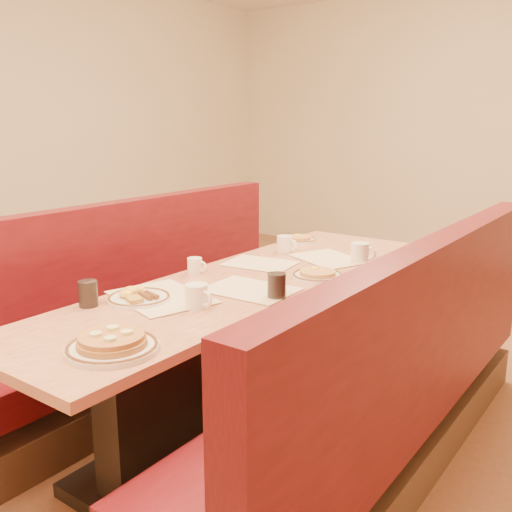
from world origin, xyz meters
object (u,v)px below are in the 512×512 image
Objects in this scene: pancake_plate at (112,345)px; coffee_mug_a at (197,296)px; booth_right at (386,397)px; eggs_plate at (138,297)px; soda_tumbler_near at (88,294)px; coffee_mug_b at (195,266)px; coffee_mug_c at (361,252)px; coffee_mug_d at (285,244)px; booth_left at (144,325)px; diner_table at (247,353)px; soda_tumbler_mid at (277,286)px.

pancake_plate is 0.50m from coffee_mug_a.
eggs_plate is (-0.90, -0.53, 0.40)m from booth_right.
pancake_plate is 0.54m from eggs_plate.
soda_tumbler_near is (-0.45, 0.25, 0.03)m from pancake_plate.
eggs_plate is 0.48m from coffee_mug_b.
coffee_mug_c reaches higher than coffee_mug_d.
diner_table is at bearing 0.00° from booth_left.
coffee_mug_a is 0.35m from soda_tumbler_mid.
pancake_plate is at bearing -83.39° from coffee_mug_d.
booth_left is at bearing 171.34° from soda_tumbler_mid.
booth_right is 24.07× the size of coffee_mug_b.
soda_tumbler_mid is at bearing 39.52° from eggs_plate.
soda_tumbler_near reaches higher than eggs_plate.
pancake_plate is at bearing -120.82° from booth_right.
eggs_plate is (-0.17, -0.53, 0.39)m from diner_table.
coffee_mug_b is at bearing -176.47° from booth_right.
soda_tumbler_near is 0.78m from soda_tumbler_mid.
coffee_mug_d reaches higher than pancake_plate.
booth_left reaches higher than pancake_plate.
eggs_plate is (0.56, -0.53, 0.40)m from booth_left.
soda_tumbler_near is (-0.56, -1.34, 0.00)m from coffee_mug_c.
booth_right is 1.09m from coffee_mug_b.
pancake_plate is at bearing -98.16° from soda_tumbler_mid.
coffee_mug_c is (1.02, 0.64, 0.44)m from booth_left.
coffee_mug_a is (0.10, -0.45, 0.43)m from diner_table.
eggs_plate is at bearing -95.97° from coffee_mug_d.
coffee_mug_b is (0.46, -0.06, 0.43)m from booth_left.
booth_right is at bearing 59.18° from pancake_plate.
soda_tumbler_near is at bearing -57.05° from booth_left.
pancake_plate is 2.40× the size of coffee_mug_d.
booth_left is 22.75× the size of soda_tumbler_mid.
soda_tumbler_near is at bearing -143.61° from coffee_mug_a.
eggs_plate is at bearing -161.36° from coffee_mug_a.
coffee_mug_b is at bearing 88.97° from soda_tumbler_near.
coffee_mug_d is at bearing 120.96° from soda_tumbler_mid.
pancake_plate is at bearing -102.81° from coffee_mug_c.
coffee_mug_b is at bearing 170.44° from soda_tumbler_mid.
booth_left reaches higher than eggs_plate.
coffee_mug_c is 0.45m from coffee_mug_d.
booth_right is 0.90m from coffee_mug_c.
coffee_mug_d is (-0.45, -0.05, -0.00)m from coffee_mug_c.
coffee_mug_a is at bearing -108.23° from coffee_mug_c.
booth_right is at bearing 0.00° from booth_left.
coffee_mug_d reaches higher than eggs_plate.
eggs_plate is at bearing -140.48° from soda_tumbler_mid.
booth_left is 18.97× the size of coffee_mug_a.
coffee_mug_a reaches higher than diner_table.
booth_right is 18.97× the size of coffee_mug_a.
soda_tumbler_mid is (0.28, -0.15, 0.43)m from diner_table.
coffee_mug_d reaches higher than diner_table.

